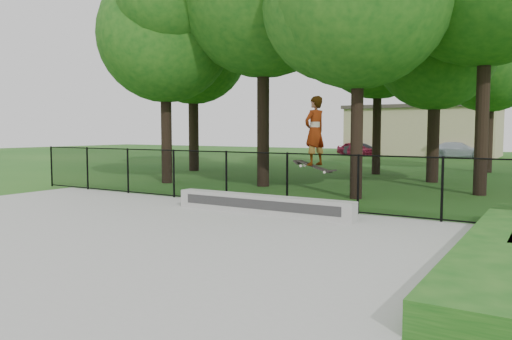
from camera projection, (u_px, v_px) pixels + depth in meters
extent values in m
plane|color=#185016|center=(50.00, 243.00, 9.55)|extent=(100.00, 100.00, 0.00)
cube|color=#A6A5A0|center=(50.00, 241.00, 9.55)|extent=(14.00, 12.00, 0.06)
cube|color=#B5B5B0|center=(262.00, 204.00, 12.51)|extent=(4.91, 0.40, 0.47)
imported|color=maroon|center=(356.00, 149.00, 42.41)|extent=(3.70, 2.52, 1.18)
imported|color=black|center=(363.00, 149.00, 42.68)|extent=(3.23, 2.18, 1.10)
imported|color=#AFB9C7|center=(459.00, 150.00, 38.62)|extent=(4.04, 1.87, 1.26)
cube|color=black|center=(314.00, 166.00, 11.50)|extent=(0.81, 0.23, 0.27)
imported|color=#A9C4DE|center=(315.00, 131.00, 11.44)|extent=(0.55, 0.67, 1.59)
cylinder|color=black|center=(51.00, 166.00, 18.68)|extent=(0.06, 0.06, 1.50)
cylinder|color=black|center=(87.00, 168.00, 17.63)|extent=(0.06, 0.06, 1.50)
cylinder|color=black|center=(128.00, 171.00, 16.58)|extent=(0.06, 0.06, 1.50)
cylinder|color=black|center=(174.00, 173.00, 15.54)|extent=(0.06, 0.06, 1.50)
cylinder|color=black|center=(226.00, 176.00, 14.49)|extent=(0.06, 0.06, 1.50)
cylinder|color=black|center=(287.00, 180.00, 13.44)|extent=(0.06, 0.06, 1.50)
cylinder|color=black|center=(358.00, 184.00, 12.40)|extent=(0.06, 0.06, 1.50)
cylinder|color=black|center=(442.00, 189.00, 11.35)|extent=(0.06, 0.06, 1.50)
cylinder|color=black|center=(226.00, 152.00, 14.43)|extent=(16.00, 0.04, 0.04)
cylinder|color=black|center=(226.00, 200.00, 14.55)|extent=(16.00, 0.04, 0.04)
cube|color=black|center=(226.00, 176.00, 14.49)|extent=(16.00, 0.01, 1.50)
cube|color=#A6A5A0|center=(475.00, 254.00, 8.36)|extent=(0.37, 1.20, 0.15)
cube|color=#A6A5A0|center=(498.00, 252.00, 8.17)|extent=(0.37, 1.20, 0.30)
cylinder|color=black|center=(166.00, 128.00, 20.31)|extent=(0.44, 0.44, 4.49)
sphere|color=#164B14|center=(165.00, 35.00, 20.01)|extent=(5.39, 5.39, 5.39)
cylinder|color=black|center=(263.00, 112.00, 19.02)|extent=(0.44, 0.44, 5.68)
cylinder|color=black|center=(357.00, 124.00, 15.54)|extent=(0.44, 0.44, 4.68)
cylinder|color=black|center=(482.00, 108.00, 16.36)|extent=(0.44, 0.44, 5.79)
cylinder|color=black|center=(194.00, 125.00, 26.53)|extent=(0.44, 0.44, 4.85)
sphere|color=#164B14|center=(193.00, 49.00, 26.21)|extent=(5.82, 5.82, 5.82)
cylinder|color=black|center=(377.00, 123.00, 24.36)|extent=(0.44, 0.44, 5.03)
sphere|color=#164B14|center=(378.00, 36.00, 24.03)|extent=(6.04, 6.04, 6.04)
cylinder|color=black|center=(488.00, 131.00, 25.44)|extent=(0.44, 0.44, 4.22)
sphere|color=#164B14|center=(490.00, 62.00, 25.16)|extent=(5.07, 5.07, 5.07)
cylinder|color=black|center=(433.00, 133.00, 20.55)|extent=(0.44, 0.44, 4.08)
sphere|color=#164B14|center=(436.00, 50.00, 20.28)|extent=(4.90, 4.90, 4.90)
cube|color=tan|center=(423.00, 132.00, 42.68)|extent=(12.00, 6.00, 4.00)
cube|color=#3F3833|center=(423.00, 107.00, 42.51)|extent=(12.40, 6.40, 0.30)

